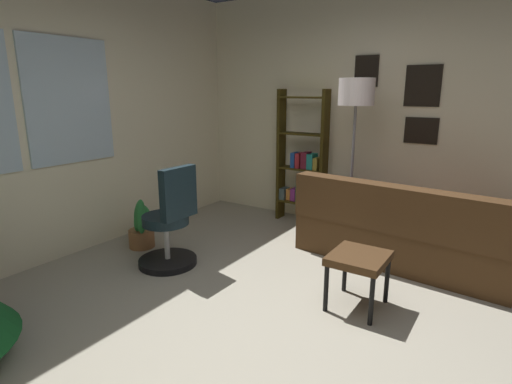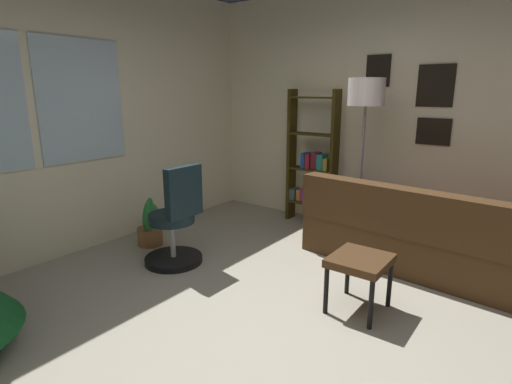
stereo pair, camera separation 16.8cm
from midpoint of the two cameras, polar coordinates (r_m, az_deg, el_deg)
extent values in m
cube|color=#9D9785|center=(3.06, 3.02, -19.59)|extent=(4.92, 5.10, 0.10)
cube|color=beige|center=(4.46, -27.37, 9.45)|extent=(4.92, 0.10, 2.81)
cube|color=silver|center=(4.47, -25.80, 11.43)|extent=(0.90, 0.03, 1.20)
cube|color=beige|center=(4.89, 18.52, 10.57)|extent=(0.10, 5.10, 2.81)
cube|color=black|center=(4.95, 14.34, 16.17)|extent=(0.02, 0.27, 0.35)
cube|color=black|center=(4.77, 21.51, 13.75)|extent=(0.02, 0.37, 0.43)
cube|color=black|center=(4.78, 21.31, 8.06)|extent=(0.02, 0.35, 0.28)
cube|color=#422B16|center=(4.32, 19.22, -6.37)|extent=(1.11, 2.08, 0.39)
cube|color=#422B16|center=(3.85, 17.76, -2.33)|extent=(0.38, 2.01, 0.43)
cube|color=#422B16|center=(4.60, 8.58, -0.66)|extent=(0.94, 0.22, 0.20)
cube|color=#422B16|center=(4.97, 28.26, -4.63)|extent=(0.80, 1.00, 0.39)
cube|color=red|center=(3.86, 24.10, -3.59)|extent=(0.20, 0.41, 0.41)
cube|color=beige|center=(3.95, 19.20, -2.73)|extent=(0.20, 0.42, 0.40)
cube|color=#983B39|center=(4.04, 15.64, -2.09)|extent=(0.22, 0.42, 0.41)
cube|color=#422B16|center=(3.20, 12.83, -9.08)|extent=(0.45, 0.41, 0.06)
cylinder|color=black|center=(3.08, 14.42, -14.68)|extent=(0.04, 0.04, 0.38)
cylinder|color=black|center=(3.41, 16.61, -11.86)|extent=(0.04, 0.04, 0.38)
cylinder|color=black|center=(3.19, 8.33, -13.30)|extent=(0.04, 0.04, 0.38)
cylinder|color=black|center=(3.51, 11.06, -10.74)|extent=(0.04, 0.04, 0.38)
cylinder|color=black|center=(4.11, -13.47, -9.48)|extent=(0.56, 0.56, 0.06)
cylinder|color=#B2B2B7|center=(4.02, -13.66, -6.49)|extent=(0.05, 0.05, 0.40)
cylinder|color=black|center=(3.96, -13.82, -3.80)|extent=(0.44, 0.44, 0.09)
cube|color=black|center=(3.75, -12.13, -0.16)|extent=(0.40, 0.09, 0.47)
cube|color=#33290B|center=(4.96, 8.60, 4.51)|extent=(0.18, 0.04, 1.66)
cube|color=#33290B|center=(5.24, 2.62, 5.16)|extent=(0.18, 0.04, 1.66)
cube|color=#33290B|center=(5.22, 5.38, -1.47)|extent=(0.18, 0.56, 0.02)
cube|color=#33290B|center=(5.12, 5.49, 3.26)|extent=(0.18, 0.56, 0.02)
cube|color=#33290B|center=(5.05, 5.61, 8.15)|extent=(0.18, 0.56, 0.02)
cube|color=#33290B|center=(5.03, 5.73, 13.12)|extent=(0.18, 0.56, 0.02)
cube|color=#A12429|center=(5.11, 7.54, -0.61)|extent=(0.14, 0.07, 0.19)
cube|color=navy|center=(5.15, 6.70, -0.72)|extent=(0.15, 0.08, 0.15)
cube|color=beige|center=(5.19, 5.84, -0.57)|extent=(0.15, 0.06, 0.15)
cube|color=#27673E|center=(5.22, 5.24, -0.09)|extent=(0.14, 0.05, 0.22)
cube|color=#71266E|center=(5.25, 4.59, -0.31)|extent=(0.14, 0.07, 0.16)
cube|color=#BA6F2E|center=(5.29, 3.95, -0.28)|extent=(0.14, 0.06, 0.14)
cube|color=#405254|center=(5.32, 3.11, -0.18)|extent=(0.16, 0.07, 0.15)
cube|color=olive|center=(5.01, 7.70, 3.98)|extent=(0.17, 0.06, 0.15)
cube|color=#1D7A74|center=(5.04, 6.96, 4.30)|extent=(0.16, 0.08, 0.19)
cube|color=maroon|center=(5.08, 6.13, 4.48)|extent=(0.16, 0.08, 0.21)
cube|color=maroon|center=(5.12, 5.26, 4.46)|extent=(0.17, 0.05, 0.19)
cube|color=navy|center=(5.15, 4.60, 4.55)|extent=(0.17, 0.06, 0.19)
cylinder|color=slate|center=(4.75, 11.85, -6.28)|extent=(0.28, 0.28, 0.03)
cylinder|color=slate|center=(4.55, 12.32, 2.57)|extent=(0.03, 0.03, 1.46)
cylinder|color=white|center=(4.46, 12.92, 13.60)|extent=(0.37, 0.37, 0.28)
cylinder|color=brown|center=(4.59, -16.82, -6.26)|extent=(0.27, 0.27, 0.20)
ellipsoid|color=#287937|center=(4.37, -17.19, -3.30)|extent=(0.16, 0.26, 0.41)
ellipsoid|color=#287937|center=(4.33, -17.01, -3.61)|extent=(0.19, 0.20, 0.37)
ellipsoid|color=#287937|center=(4.70, -17.16, -2.73)|extent=(0.23, 0.16, 0.32)
ellipsoid|color=#287937|center=(4.56, -16.18, -3.28)|extent=(0.18, 0.12, 0.29)
camera|label=1|loc=(0.08, -91.62, -0.41)|focal=28.39mm
camera|label=2|loc=(0.08, 88.38, 0.41)|focal=28.39mm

